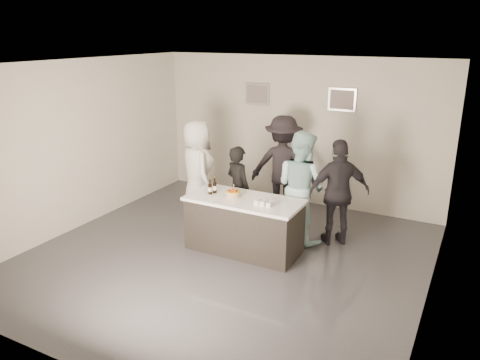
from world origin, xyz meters
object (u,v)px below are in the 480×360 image
Objects in this scene: cake at (233,194)px; person_guest_back at (283,165)px; person_main_blue at (301,186)px; person_guest_right at (339,193)px; bar_counter at (244,225)px; person_main_black at (238,189)px; beer_bottle_b at (210,187)px; person_guest_left at (198,170)px; beer_bottle_a at (215,185)px.

cake is 0.12× the size of person_guest_back.
person_main_blue is at bearing 45.32° from cake.
person_guest_right is at bearing 134.67° from person_guest_back.
bar_counter is 0.93m from person_main_black.
person_main_blue is (1.12, 0.14, 0.18)m from person_main_black.
person_main_blue reaches higher than beer_bottle_b.
beer_bottle_b is 1.97m from person_guest_back.
person_main_blue is at bearing 36.78° from beer_bottle_b.
person_guest_right reaches higher than person_main_black.
person_guest_back is (-0.75, 0.99, 0.02)m from person_main_blue.
person_main_black is 0.81× the size of person_main_blue.
cake is at bearing -0.88° from person_guest_right.
person_guest_left is (-1.43, 0.86, 0.50)m from bar_counter.
person_main_blue reaches higher than cake.
person_guest_back is at bearing 75.96° from beer_bottle_b.
person_guest_left reaches higher than person_guest_right.
person_guest_back is at bearing -67.27° from person_guest_right.
person_guest_back reaches higher than beer_bottle_b.
person_main_black is (-0.29, 0.71, -0.16)m from cake.
person_main_blue is 0.63m from person_guest_right.
person_main_blue is (0.64, 0.85, 0.50)m from bar_counter.
person_guest_back is (1.32, 0.99, 0.02)m from person_guest_left.
person_guest_right is at bearing 38.30° from bar_counter.
person_guest_back reaches higher than person_guest_left.
beer_bottle_a is (-0.56, 0.03, 0.58)m from bar_counter.
person_main_black is 1.15m from person_main_blue.
person_guest_right is (1.25, 0.99, 0.45)m from bar_counter.
beer_bottle_a is at bearing 57.19° from person_main_blue.
beer_bottle_a is 0.13× the size of person_guest_back.
cake is at bearing 74.18° from person_guest_back.
beer_bottle_a reaches higher than bar_counter.
person_guest_right is (1.74, 0.27, 0.12)m from person_main_black.
beer_bottle_a is at bearing 107.56° from person_main_black.
person_guest_right is at bearing -137.07° from person_guest_left.
person_main_black reaches higher than beer_bottle_a.
beer_bottle_b is 2.12m from person_guest_right.
person_guest_right is at bearing -147.67° from person_main_black.
person_guest_right is (1.45, 0.98, -0.04)m from cake.
beer_bottle_b is at bearing 172.52° from person_guest_left.
person_main_blue is at bearing -22.64° from person_guest_right.
person_guest_left reaches higher than cake.
person_guest_left is (-0.87, 0.84, -0.08)m from beer_bottle_a.
person_main_blue is at bearing -149.60° from person_main_black.
bar_counter is at bearing 147.76° from person_main_black.
bar_counter is 1.65m from person_guest_right.
person_main_black is 0.86× the size of person_guest_right.
bar_counter is at bearing 80.46° from person_guest_back.
person_main_black is at bearing -26.12° from person_guest_right.
person_guest_right is 1.61m from person_guest_back.
cake is 0.12× the size of person_main_blue.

